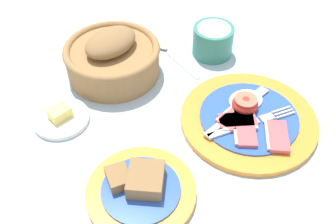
% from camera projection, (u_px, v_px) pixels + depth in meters
% --- Properties ---
extents(ground_plane, '(3.00, 3.00, 0.00)m').
position_uv_depth(ground_plane, '(220.00, 136.00, 0.75)').
color(ground_plane, '#A3BCD1').
extents(breakfast_plate, '(0.27, 0.27, 0.04)m').
position_uv_depth(breakfast_plate, '(247.00, 117.00, 0.76)').
color(breakfast_plate, orange).
rests_on(breakfast_plate, ground_plane).
extents(bread_plate, '(0.18, 0.18, 0.04)m').
position_uv_depth(bread_plate, '(141.00, 189.00, 0.65)').
color(bread_plate, orange).
rests_on(bread_plate, ground_plane).
extents(sugar_cup, '(0.09, 0.09, 0.07)m').
position_uv_depth(sugar_cup, '(213.00, 40.00, 0.90)').
color(sugar_cup, '#337F6B').
rests_on(sugar_cup, ground_plane).
extents(bread_basket, '(0.21, 0.21, 0.10)m').
position_uv_depth(bread_basket, '(112.00, 57.00, 0.84)').
color(bread_basket, olive).
rests_on(bread_basket, ground_plane).
extents(butter_dish, '(0.11, 0.11, 0.03)m').
position_uv_depth(butter_dish, '(61.00, 118.00, 0.77)').
color(butter_dish, silver).
rests_on(butter_dish, ground_plane).
extents(teaspoon_by_saucer, '(0.03, 0.19, 0.01)m').
position_uv_depth(teaspoon_by_saucer, '(164.00, 48.00, 0.93)').
color(teaspoon_by_saucer, silver).
rests_on(teaspoon_by_saucer, ground_plane).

